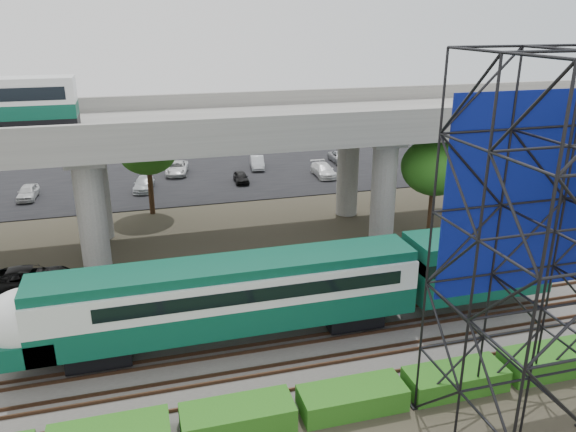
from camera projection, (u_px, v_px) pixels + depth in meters
name	position (u px, v px, depth m)	size (l,w,h in m)	color
ground	(301.00, 357.00, 27.93)	(140.00, 140.00, 0.00)	#474233
ballast_bed	(290.00, 334.00, 29.70)	(90.00, 12.00, 0.20)	slate
service_road	(255.00, 269.00, 37.43)	(90.00, 5.00, 0.08)	black
parking_lot	(206.00, 177.00, 58.73)	(90.00, 18.00, 0.08)	black
harbor_water	(185.00, 136.00, 78.67)	(140.00, 40.00, 0.03)	#496678
rail_tracks	(290.00, 331.00, 29.64)	(90.00, 9.52, 0.16)	#472D1E
commuter_train	(272.00, 290.00, 28.53)	(29.30, 3.06, 4.30)	black
overpass	(219.00, 133.00, 39.35)	(80.00, 12.00, 12.40)	#9E9B93
hedge_strip	(352.00, 397.00, 24.10)	(34.60, 1.80, 1.20)	#236116
trees	(171.00, 173.00, 39.51)	(40.94, 16.94, 7.69)	#382314
suv	(30.00, 279.00, 34.31)	(2.48, 5.38, 1.49)	black
parked_cars	(217.00, 171.00, 58.38)	(34.46, 9.77, 1.32)	silver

